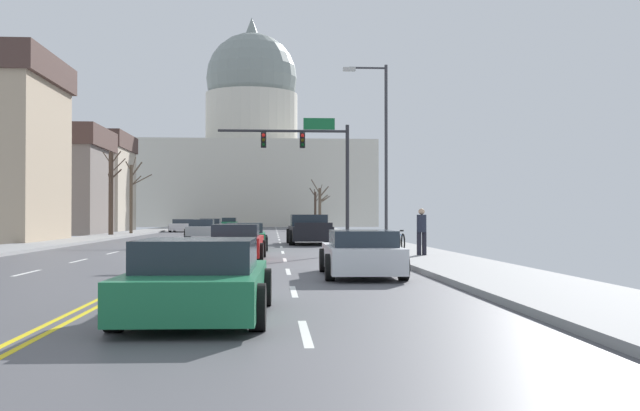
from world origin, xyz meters
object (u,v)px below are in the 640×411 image
at_px(sedan_near_04, 199,281).
at_px(sedan_oncoming_03, 229,224).
at_px(sedan_near_01, 245,237).
at_px(sedan_oncoming_00, 201,229).
at_px(pickup_truck_near_00, 310,231).
at_px(sedan_oncoming_02, 183,226).
at_px(signal_gantry, 312,153).
at_px(bicycle_parked, 401,242).
at_px(pedestrian_00, 422,229).
at_px(sedan_oncoming_01, 211,227).
at_px(sedan_near_03, 361,254).
at_px(sedan_near_02, 237,243).
at_px(street_lamp_right, 381,140).

xyz_separation_m(sedan_near_04, sedan_oncoming_03, (-3.81, 71.70, 0.05)).
height_order(sedan_near_01, sedan_oncoming_00, sedan_oncoming_00).
xyz_separation_m(pickup_truck_near_00, sedan_oncoming_02, (-10.44, 29.67, -0.14)).
bearing_deg(sedan_near_04, sedan_oncoming_03, 93.04).
xyz_separation_m(signal_gantry, sedan_oncoming_02, (-10.81, 25.07, -4.75)).
distance_m(sedan_oncoming_02, bicycle_parked, 42.03).
bearing_deg(pedestrian_00, sedan_oncoming_01, 106.51).
distance_m(signal_gantry, pedestrian_00, 19.12).
height_order(pickup_truck_near_00, sedan_oncoming_02, pickup_truck_near_00).
distance_m(sedan_near_03, pedestrian_00, 7.59).
bearing_deg(signal_gantry, sedan_near_01, -108.02).
xyz_separation_m(sedan_near_02, pedestrian_00, (6.49, -0.08, 0.46)).
bearing_deg(sedan_oncoming_02, sedan_oncoming_03, 75.92).
bearing_deg(sedan_near_01, bicycle_parked, -29.27).
bearing_deg(bicycle_parked, sedan_near_02, -150.35).
relative_size(signal_gantry, sedan_near_03, 1.80).
bearing_deg(street_lamp_right, sedan_oncoming_00, 118.79).
relative_size(sedan_oncoming_00, sedan_oncoming_03, 0.92).
relative_size(sedan_near_02, pedestrian_00, 2.74).
relative_size(sedan_near_02, sedan_oncoming_02, 1.00).
height_order(sedan_oncoming_02, bicycle_parked, sedan_oncoming_02).
bearing_deg(sedan_oncoming_00, pickup_truck_near_00, -58.34).
height_order(street_lamp_right, sedan_near_03, street_lamp_right).
height_order(sedan_oncoming_00, bicycle_parked, sedan_oncoming_00).
bearing_deg(sedan_near_02, sedan_near_04, -89.50).
distance_m(sedan_near_01, sedan_oncoming_03, 50.30).
distance_m(street_lamp_right, sedan_oncoming_00, 20.74).
bearing_deg(sedan_oncoming_01, sedan_near_02, -83.67).
distance_m(pickup_truck_near_00, sedan_oncoming_00, 13.11).
distance_m(pickup_truck_near_00, sedan_oncoming_02, 31.45).
bearing_deg(sedan_near_02, pedestrian_00, -0.71).
bearing_deg(sedan_near_03, sedan_oncoming_01, 99.95).
bearing_deg(sedan_near_01, sedan_near_02, -90.05).
xyz_separation_m(signal_gantry, sedan_oncoming_01, (-7.48, 16.48, -4.71)).
bearing_deg(sedan_oncoming_00, street_lamp_right, -61.21).
relative_size(street_lamp_right, sedan_oncoming_00, 1.93).
height_order(sedan_oncoming_01, pedestrian_00, pedestrian_00).
xyz_separation_m(sedan_near_04, sedan_oncoming_02, (-7.32, 57.71, 0.01)).
height_order(pickup_truck_near_00, sedan_oncoming_00, pickup_truck_near_00).
bearing_deg(sedan_near_04, sedan_near_02, 90.50).
bearing_deg(signal_gantry, sedan_near_04, -96.11).
height_order(pickup_truck_near_00, sedan_near_02, pickup_truck_near_00).
height_order(signal_gantry, street_lamp_right, street_lamp_right).
xyz_separation_m(signal_gantry, sedan_oncoming_00, (-7.26, 6.56, -4.73)).
relative_size(signal_gantry, sedan_oncoming_01, 1.76).
bearing_deg(signal_gantry, sedan_near_03, -90.31).
bearing_deg(sedan_oncoming_03, signal_gantry, -79.41).
bearing_deg(sedan_near_04, sedan_near_03, 65.18).
bearing_deg(street_lamp_right, signal_gantry, 102.60).
bearing_deg(pickup_truck_near_00, sedan_near_01, -116.42).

